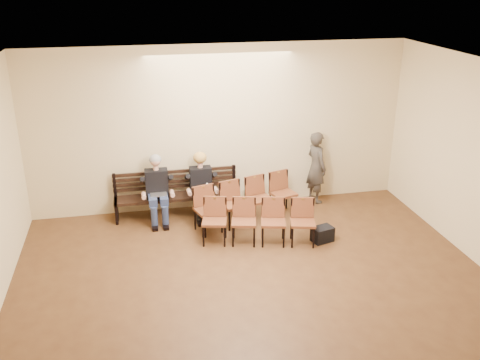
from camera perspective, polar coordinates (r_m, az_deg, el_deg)
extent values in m
plane|color=brown|center=(7.73, 4.69, -17.63)|extent=(10.00, 10.00, 0.00)
cube|color=beige|center=(11.30, -2.16, 5.55)|extent=(8.00, 0.02, 3.50)
cube|color=white|center=(6.15, 5.69, 8.54)|extent=(8.00, 10.00, 0.02)
cube|color=black|center=(11.39, -6.70, -2.65)|extent=(2.60, 0.90, 0.45)
cube|color=silver|center=(11.00, -8.66, -1.69)|extent=(0.37, 0.31, 0.24)
cylinder|color=silver|center=(10.97, -3.51, -1.56)|extent=(0.08, 0.08, 0.23)
cube|color=black|center=(10.40, 8.78, -5.73)|extent=(0.45, 0.37, 0.29)
imported|color=#38332D|center=(11.84, 8.16, 1.92)|extent=(0.62, 0.77, 1.85)
cube|color=brown|center=(10.89, 0.76, -2.32)|extent=(2.27, 1.10, 0.91)
cube|color=brown|center=(10.09, 1.99, -4.52)|extent=(2.17, 0.96, 0.87)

